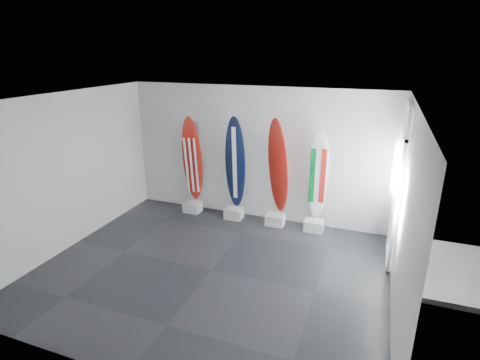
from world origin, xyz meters
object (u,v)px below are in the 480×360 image
at_px(surfboard_navy, 235,163).
at_px(surfboard_usa, 192,160).
at_px(surfboard_swiss, 278,167).
at_px(surfboard_italy, 318,176).

bearing_deg(surfboard_navy, surfboard_usa, -178.35).
xyz_separation_m(surfboard_navy, surfboard_swiss, (0.99, 0.00, 0.02)).
distance_m(surfboard_usa, surfboard_navy, 1.08).
relative_size(surfboard_swiss, surfboard_italy, 1.11).
height_order(surfboard_usa, surfboard_italy, surfboard_usa).
relative_size(surfboard_navy, surfboard_swiss, 0.97).
height_order(surfboard_navy, surfboard_swiss, surfboard_swiss).
bearing_deg(surfboard_usa, surfboard_italy, -7.45).
distance_m(surfboard_usa, surfboard_swiss, 2.07).
height_order(surfboard_usa, surfboard_swiss, surfboard_swiss).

